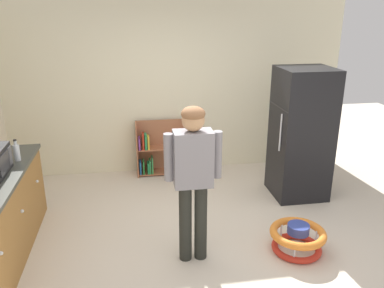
# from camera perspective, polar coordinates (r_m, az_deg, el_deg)

# --- Properties ---
(ground_plane) EXTENTS (12.00, 12.00, 0.00)m
(ground_plane) POSITION_cam_1_polar(r_m,az_deg,el_deg) (4.52, 1.97, -14.64)
(ground_plane) COLOR beige
(ground_plane) RESTS_ON ground
(back_wall) EXTENTS (5.20, 0.06, 2.70)m
(back_wall) POSITION_cam_1_polar(r_m,az_deg,el_deg) (6.16, -2.04, 8.34)
(back_wall) COLOR #EFE7C3
(back_wall) RESTS_ON ground
(refrigerator) EXTENTS (0.73, 0.68, 1.78)m
(refrigerator) POSITION_cam_1_polar(r_m,az_deg,el_deg) (5.54, 15.51, 1.43)
(refrigerator) COLOR black
(refrigerator) RESTS_ON ground
(bookshelf) EXTENTS (0.80, 0.28, 0.85)m
(bookshelf) POSITION_cam_1_polar(r_m,az_deg,el_deg) (6.22, -4.87, -0.97)
(bookshelf) COLOR #A4603F
(bookshelf) RESTS_ON ground
(standing_person) EXTENTS (0.57, 0.23, 1.65)m
(standing_person) POSITION_cam_1_polar(r_m,az_deg,el_deg) (3.87, 0.16, -3.83)
(standing_person) COLOR #262722
(standing_person) RESTS_ON ground
(baby_walker) EXTENTS (0.60, 0.60, 0.32)m
(baby_walker) POSITION_cam_1_polar(r_m,az_deg,el_deg) (4.52, 15.00, -12.99)
(baby_walker) COLOR red
(baby_walker) RESTS_ON ground
(clear_bottle) EXTENTS (0.07, 0.07, 0.25)m
(clear_bottle) POSITION_cam_1_polar(r_m,az_deg,el_deg) (4.77, -24.04, -1.08)
(clear_bottle) COLOR silver
(clear_bottle) RESTS_ON kitchen_counter
(red_cup) EXTENTS (0.08, 0.08, 0.09)m
(red_cup) POSITION_cam_1_polar(r_m,az_deg,el_deg) (5.10, -25.60, -0.67)
(red_cup) COLOR red
(red_cup) RESTS_ON kitchen_counter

